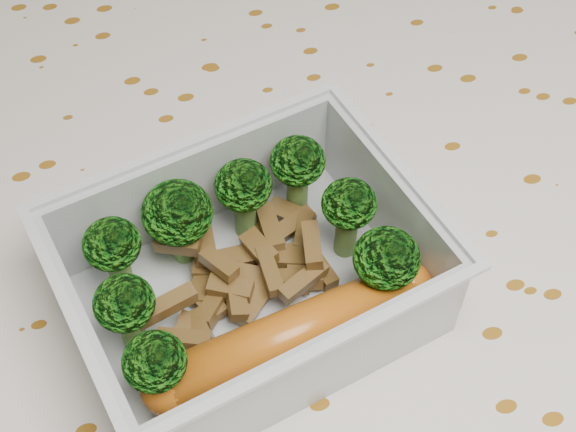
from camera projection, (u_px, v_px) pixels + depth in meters
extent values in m
cube|color=brown|center=(279.00, 263.00, 0.42)|extent=(1.40, 0.90, 0.04)
cube|color=silver|center=(279.00, 237.00, 0.40)|extent=(1.46, 0.96, 0.01)
cube|color=silver|center=(252.00, 302.00, 0.38)|extent=(0.17, 0.15, 0.00)
cube|color=silver|center=(196.00, 187.00, 0.38)|extent=(0.15, 0.04, 0.05)
cube|color=silver|center=(313.00, 372.00, 0.33)|extent=(0.15, 0.04, 0.05)
cube|color=silver|center=(388.00, 208.00, 0.38)|extent=(0.03, 0.11, 0.05)
cube|color=silver|center=(93.00, 343.00, 0.33)|extent=(0.03, 0.11, 0.05)
cube|color=silver|center=(187.00, 145.00, 0.37)|extent=(0.16, 0.04, 0.00)
cube|color=silver|center=(320.00, 349.00, 0.30)|extent=(0.16, 0.04, 0.00)
cube|color=silver|center=(401.00, 169.00, 0.36)|extent=(0.03, 0.11, 0.00)
cube|color=silver|center=(71.00, 316.00, 0.31)|extent=(0.03, 0.11, 0.00)
cylinder|color=#608C3F|center=(120.00, 272.00, 0.37)|extent=(0.01, 0.01, 0.03)
ellipsoid|color=#2A8213|center=(112.00, 244.00, 0.35)|extent=(0.03, 0.03, 0.02)
cylinder|color=#608C3F|center=(182.00, 242.00, 0.38)|extent=(0.01, 0.01, 0.02)
ellipsoid|color=#2A8213|center=(177.00, 213.00, 0.36)|extent=(0.03, 0.03, 0.03)
cylinder|color=#608C3F|center=(245.00, 215.00, 0.39)|extent=(0.01, 0.01, 0.03)
ellipsoid|color=#2A8213|center=(243.00, 185.00, 0.37)|extent=(0.03, 0.03, 0.02)
cylinder|color=#608C3F|center=(297.00, 191.00, 0.40)|extent=(0.01, 0.01, 0.03)
ellipsoid|color=#2A8213|center=(298.00, 161.00, 0.38)|extent=(0.03, 0.03, 0.02)
cylinder|color=#608C3F|center=(133.00, 330.00, 0.35)|extent=(0.01, 0.01, 0.03)
ellipsoid|color=#2A8213|center=(124.00, 303.00, 0.33)|extent=(0.03, 0.03, 0.02)
cylinder|color=#608C3F|center=(346.00, 233.00, 0.38)|extent=(0.01, 0.01, 0.03)
ellipsoid|color=#2A8213|center=(349.00, 204.00, 0.36)|extent=(0.03, 0.03, 0.02)
cylinder|color=#608C3F|center=(162.00, 386.00, 0.33)|extent=(0.01, 0.01, 0.03)
ellipsoid|color=#2A8213|center=(155.00, 362.00, 0.32)|extent=(0.03, 0.03, 0.02)
cylinder|color=#608C3F|center=(382.00, 286.00, 0.36)|extent=(0.01, 0.01, 0.02)
ellipsoid|color=#2A8213|center=(387.00, 258.00, 0.35)|extent=(0.03, 0.03, 0.03)
cube|color=brown|center=(294.00, 260.00, 0.38)|extent=(0.02, 0.02, 0.01)
cube|color=brown|center=(259.00, 248.00, 0.38)|extent=(0.02, 0.02, 0.01)
cube|color=brown|center=(293.00, 224.00, 0.39)|extent=(0.03, 0.02, 0.01)
cube|color=brown|center=(202.00, 334.00, 0.36)|extent=(0.01, 0.02, 0.01)
cube|color=brown|center=(227.00, 261.00, 0.38)|extent=(0.03, 0.01, 0.01)
cube|color=brown|center=(209.00, 303.00, 0.37)|extent=(0.02, 0.02, 0.01)
cube|color=brown|center=(181.00, 335.00, 0.36)|extent=(0.02, 0.02, 0.01)
cube|color=brown|center=(178.00, 242.00, 0.37)|extent=(0.02, 0.02, 0.01)
cube|color=brown|center=(291.00, 214.00, 0.40)|extent=(0.02, 0.02, 0.01)
cube|color=brown|center=(236.00, 294.00, 0.36)|extent=(0.01, 0.03, 0.01)
cube|color=brown|center=(236.00, 273.00, 0.38)|extent=(0.03, 0.02, 0.01)
cube|color=brown|center=(297.00, 269.00, 0.38)|extent=(0.02, 0.03, 0.01)
cube|color=brown|center=(217.00, 270.00, 0.38)|extent=(0.02, 0.02, 0.01)
cube|color=brown|center=(303.00, 281.00, 0.36)|extent=(0.03, 0.02, 0.01)
cube|color=brown|center=(320.00, 267.00, 0.38)|extent=(0.01, 0.02, 0.01)
cube|color=brown|center=(270.00, 227.00, 0.38)|extent=(0.01, 0.03, 0.01)
cube|color=brown|center=(203.00, 278.00, 0.38)|extent=(0.02, 0.03, 0.01)
cube|color=brown|center=(255.00, 300.00, 0.37)|extent=(0.03, 0.03, 0.01)
cube|color=brown|center=(166.00, 305.00, 0.35)|extent=(0.03, 0.02, 0.01)
cube|color=brown|center=(301.00, 279.00, 0.37)|extent=(0.02, 0.01, 0.01)
cube|color=brown|center=(302.00, 233.00, 0.39)|extent=(0.02, 0.02, 0.01)
cube|color=brown|center=(312.00, 245.00, 0.37)|extent=(0.01, 0.02, 0.01)
cube|color=brown|center=(238.00, 287.00, 0.37)|extent=(0.01, 0.02, 0.01)
cube|color=brown|center=(216.00, 302.00, 0.37)|extent=(0.02, 0.03, 0.01)
cube|color=brown|center=(230.00, 288.00, 0.36)|extent=(0.02, 0.02, 0.01)
cube|color=brown|center=(203.00, 240.00, 0.38)|extent=(0.01, 0.03, 0.01)
cube|color=brown|center=(259.00, 243.00, 0.39)|extent=(0.01, 0.02, 0.01)
cube|color=brown|center=(183.00, 340.00, 0.35)|extent=(0.02, 0.02, 0.01)
cube|color=brown|center=(270.00, 270.00, 0.37)|extent=(0.01, 0.03, 0.01)
cube|color=brown|center=(219.00, 264.00, 0.36)|extent=(0.02, 0.02, 0.01)
cylinder|color=#BB5B12|center=(293.00, 335.00, 0.35)|extent=(0.12, 0.04, 0.02)
sphere|color=#BB5B12|center=(407.00, 287.00, 0.36)|extent=(0.02, 0.02, 0.02)
sphere|color=#BB5B12|center=(169.00, 388.00, 0.33)|extent=(0.02, 0.02, 0.02)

